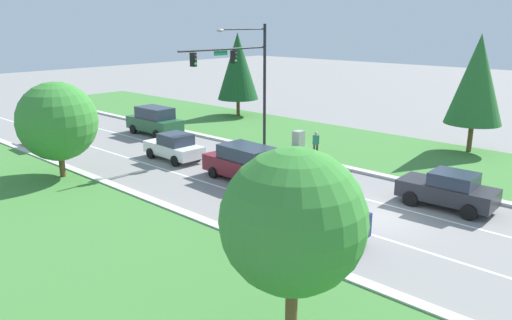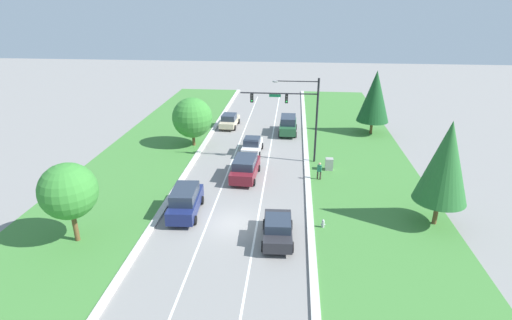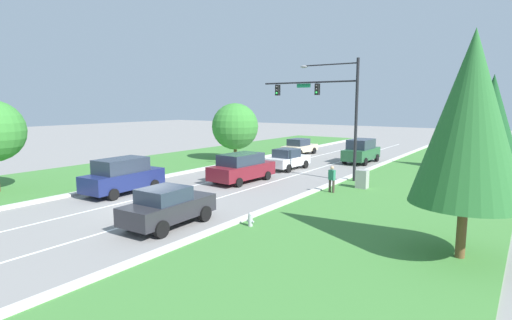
# 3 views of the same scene
# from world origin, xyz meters

# --- Properties ---
(ground_plane) EXTENTS (160.00, 160.00, 0.00)m
(ground_plane) POSITION_xyz_m (0.00, 0.00, 0.00)
(ground_plane) COLOR gray
(curb_strip_right) EXTENTS (0.50, 90.00, 0.15)m
(curb_strip_right) POSITION_xyz_m (5.65, 0.00, 0.07)
(curb_strip_right) COLOR beige
(curb_strip_right) RESTS_ON ground_plane
(curb_strip_left) EXTENTS (0.50, 90.00, 0.15)m
(curb_strip_left) POSITION_xyz_m (-5.65, 0.00, 0.07)
(curb_strip_left) COLOR beige
(curb_strip_left) RESTS_ON ground_plane
(grass_verge_right) EXTENTS (10.00, 90.00, 0.08)m
(grass_verge_right) POSITION_xyz_m (10.90, 0.00, 0.04)
(grass_verge_right) COLOR #427F38
(grass_verge_right) RESTS_ON ground_plane
(grass_verge_left) EXTENTS (10.00, 90.00, 0.08)m
(grass_verge_left) POSITION_xyz_m (-10.90, 0.00, 0.04)
(grass_verge_left) COLOR #427F38
(grass_verge_left) RESTS_ON ground_plane
(lane_stripe_inner_left) EXTENTS (0.14, 81.00, 0.01)m
(lane_stripe_inner_left) POSITION_xyz_m (-1.80, 0.00, 0.00)
(lane_stripe_inner_left) COLOR white
(lane_stripe_inner_left) RESTS_ON ground_plane
(lane_stripe_inner_right) EXTENTS (0.14, 81.00, 0.01)m
(lane_stripe_inner_right) POSITION_xyz_m (1.80, 0.00, 0.00)
(lane_stripe_inner_right) COLOR white
(lane_stripe_inner_right) RESTS_ON ground_plane
(traffic_signal_mast) EXTENTS (7.44, 0.41, 8.37)m
(traffic_signal_mast) POSITION_xyz_m (4.36, 12.42, 5.53)
(traffic_signal_mast) COLOR black
(traffic_signal_mast) RESTS_ON ground_plane
(white_sedan) EXTENTS (2.09, 4.33, 1.72)m
(white_sedan) POSITION_xyz_m (-0.02, 14.35, 0.85)
(white_sedan) COLOR white
(white_sedan) RESTS_ON ground_plane
(forest_suv) EXTENTS (2.14, 4.93, 2.16)m
(forest_suv) POSITION_xyz_m (3.60, 21.34, 1.10)
(forest_suv) COLOR #235633
(forest_suv) RESTS_ON ground_plane
(navy_suv) EXTENTS (2.32, 5.07, 2.13)m
(navy_suv) POSITION_xyz_m (-3.69, 1.11, 1.08)
(navy_suv) COLOR navy
(navy_suv) RESTS_ON ground_plane
(burgundy_suv) EXTENTS (2.44, 5.16, 1.96)m
(burgundy_suv) POSITION_xyz_m (-0.00, 8.06, 1.00)
(burgundy_suv) COLOR maroon
(burgundy_suv) RESTS_ON ground_plane
(charcoal_sedan) EXTENTS (2.20, 4.45, 1.76)m
(charcoal_sedan) POSITION_xyz_m (3.37, -1.86, 0.89)
(charcoal_sedan) COLOR #28282D
(charcoal_sedan) RESTS_ON ground_plane
(champagne_sedan) EXTENTS (2.18, 4.71, 1.69)m
(champagne_sedan) POSITION_xyz_m (-3.85, 23.34, 0.84)
(champagne_sedan) COLOR beige
(champagne_sedan) RESTS_ON ground_plane
(utility_cabinet) EXTENTS (0.70, 0.60, 1.23)m
(utility_cabinet) POSITION_xyz_m (7.70, 10.42, 0.62)
(utility_cabinet) COLOR #9E9E99
(utility_cabinet) RESTS_ON ground_plane
(pedestrian) EXTENTS (0.42, 0.29, 1.69)m
(pedestrian) POSITION_xyz_m (6.64, 8.17, 0.94)
(pedestrian) COLOR #42382D
(pedestrian) RESTS_ON ground_plane
(fire_hydrant) EXTENTS (0.34, 0.20, 0.70)m
(fire_hydrant) POSITION_xyz_m (6.51, -0.01, 0.34)
(fire_hydrant) COLOR #B7B7BC
(fire_hydrant) RESTS_ON ground_plane
(conifer_near_right_tree) EXTENTS (3.63, 3.63, 7.80)m
(conifer_near_right_tree) POSITION_xyz_m (14.54, 1.27, 4.88)
(conifer_near_right_tree) COLOR brown
(conifer_near_right_tree) RESTS_ON ground_plane
(oak_near_left_tree) EXTENTS (4.34, 4.34, 5.40)m
(oak_near_left_tree) POSITION_xyz_m (-6.68, 15.95, 3.22)
(oak_near_left_tree) COLOR brown
(oak_near_left_tree) RESTS_ON ground_plane
(conifer_far_right_tree) EXTENTS (3.73, 3.73, 7.60)m
(conifer_far_right_tree) POSITION_xyz_m (13.55, 22.08, 4.61)
(conifer_far_right_tree) COLOR brown
(conifer_far_right_tree) RESTS_ON ground_plane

